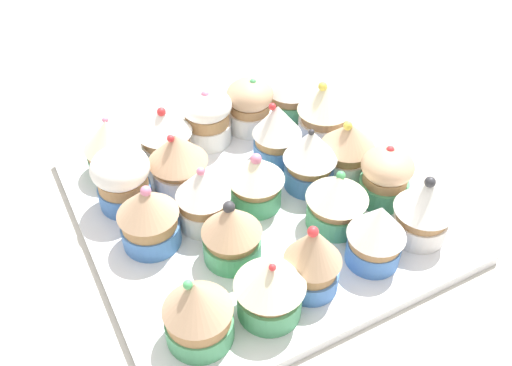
% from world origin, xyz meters
% --- Properties ---
extents(ground_plane, '(1.80, 1.80, 0.03)m').
position_xyz_m(ground_plane, '(0.00, 0.00, -0.01)').
color(ground_plane, beige).
extents(baking_tray, '(0.36, 0.36, 0.01)m').
position_xyz_m(baking_tray, '(0.00, 0.00, 0.01)').
color(baking_tray, silver).
rests_on(baking_tray, ground_plane).
extents(cupcake_0, '(0.06, 0.06, 0.08)m').
position_xyz_m(cupcake_0, '(-0.12, -0.13, 0.05)').
color(cupcake_0, white).
rests_on(cupcake_0, baking_tray).
extents(cupcake_1, '(0.06, 0.06, 0.07)m').
position_xyz_m(cupcake_1, '(-0.06, -0.13, 0.04)').
color(cupcake_1, '#4C9E6B').
rests_on(cupcake_1, baking_tray).
extents(cupcake_2, '(0.06, 0.06, 0.07)m').
position_xyz_m(cupcake_2, '(-0.00, -0.12, 0.05)').
color(cupcake_2, white).
rests_on(cupcake_2, baking_tray).
extents(cupcake_3, '(0.07, 0.07, 0.08)m').
position_xyz_m(cupcake_3, '(0.07, -0.13, 0.05)').
color(cupcake_3, white).
rests_on(cupcake_3, baking_tray).
extents(cupcake_4, '(0.07, 0.07, 0.08)m').
position_xyz_m(cupcake_4, '(0.13, -0.12, 0.05)').
color(cupcake_4, '#4C9E6B').
rests_on(cupcake_4, baking_tray).
extents(cupcake_5, '(0.06, 0.06, 0.07)m').
position_xyz_m(cupcake_5, '(-0.12, -0.06, 0.05)').
color(cupcake_5, '#477AC6').
rests_on(cupcake_5, baking_tray).
extents(cupcake_6, '(0.06, 0.06, 0.07)m').
position_xyz_m(cupcake_6, '(-0.06, -0.06, 0.05)').
color(cupcake_6, '#4C9E6B').
rests_on(cupcake_6, baking_tray).
extents(cupcake_7, '(0.06, 0.06, 0.08)m').
position_xyz_m(cupcake_7, '(0.00, -0.07, 0.05)').
color(cupcake_7, '#477AC6').
rests_on(cupcake_7, baking_tray).
extents(cupcake_8, '(0.06, 0.06, 0.08)m').
position_xyz_m(cupcake_8, '(0.06, -0.06, 0.05)').
color(cupcake_8, '#477AC6').
rests_on(cupcake_8, baking_tray).
extents(cupcake_9, '(0.06, 0.06, 0.07)m').
position_xyz_m(cupcake_9, '(0.13, -0.06, 0.05)').
color(cupcake_9, white).
rests_on(cupcake_9, baking_tray).
extents(cupcake_10, '(0.05, 0.05, 0.08)m').
position_xyz_m(cupcake_10, '(-0.12, 0.01, 0.05)').
color(cupcake_10, '#477AC6').
rests_on(cupcake_10, baking_tray).
extents(cupcake_11, '(0.06, 0.06, 0.07)m').
position_xyz_m(cupcake_11, '(0.00, 0.00, 0.05)').
color(cupcake_11, '#4C9E6B').
rests_on(cupcake_11, baking_tray).
extents(cupcake_12, '(0.06, 0.06, 0.07)m').
position_xyz_m(cupcake_12, '(0.13, -0.00, 0.05)').
color(cupcake_12, white).
rests_on(cupcake_12, baking_tray).
extents(cupcake_13, '(0.06, 0.06, 0.07)m').
position_xyz_m(cupcake_13, '(-0.13, 0.06, 0.05)').
color(cupcake_13, '#4C9E6B').
rests_on(cupcake_13, baking_tray).
extents(cupcake_14, '(0.06, 0.06, 0.07)m').
position_xyz_m(cupcake_14, '(-0.06, 0.06, 0.05)').
color(cupcake_14, '#4C9E6B').
rests_on(cupcake_14, baking_tray).
extents(cupcake_15, '(0.06, 0.06, 0.08)m').
position_xyz_m(cupcake_15, '(-0.00, 0.06, 0.05)').
color(cupcake_15, white).
rests_on(cupcake_15, baking_tray).
extents(cupcake_16, '(0.07, 0.07, 0.07)m').
position_xyz_m(cupcake_16, '(0.07, 0.06, 0.05)').
color(cupcake_16, white).
rests_on(cupcake_16, baking_tray).
extents(cupcake_17, '(0.06, 0.06, 0.07)m').
position_xyz_m(cupcake_17, '(0.12, 0.06, 0.05)').
color(cupcake_17, white).
rests_on(cupcake_17, baking_tray).
extents(cupcake_18, '(0.06, 0.06, 0.08)m').
position_xyz_m(cupcake_18, '(-0.13, 0.12, 0.05)').
color(cupcake_18, '#4C9E6B').
rests_on(cupcake_18, baking_tray).
extents(cupcake_19, '(0.06, 0.06, 0.08)m').
position_xyz_m(cupcake_19, '(-0.00, 0.12, 0.05)').
color(cupcake_19, '#477AC6').
rests_on(cupcake_19, baking_tray).
extents(cupcake_20, '(0.06, 0.06, 0.07)m').
position_xyz_m(cupcake_20, '(0.07, 0.13, 0.05)').
color(cupcake_20, '#477AC6').
rests_on(cupcake_20, baking_tray).
extents(cupcake_21, '(0.06, 0.06, 0.07)m').
position_xyz_m(cupcake_21, '(0.13, 0.12, 0.05)').
color(cupcake_21, '#4C9E6B').
rests_on(cupcake_21, baking_tray).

